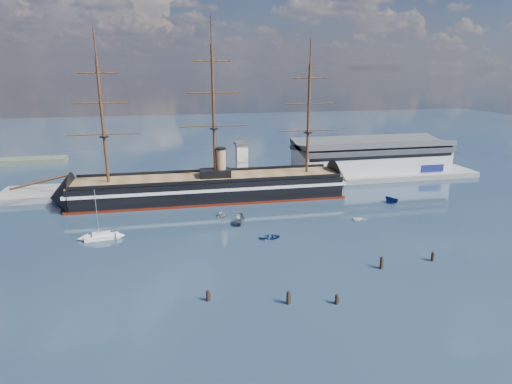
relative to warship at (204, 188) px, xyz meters
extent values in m
plane|color=#1E2C42|center=(12.13, -20.00, -4.04)|extent=(600.00, 600.00, 0.00)
cube|color=slate|center=(22.13, 16.00, -4.04)|extent=(180.00, 18.00, 2.00)
cube|color=#B7BABC|center=(70.13, 20.00, 2.96)|extent=(62.00, 20.00, 10.00)
cube|color=#3F4247|center=(70.13, 20.00, 8.56)|extent=(63.00, 21.00, 2.00)
cube|color=silver|center=(15.13, 13.00, 4.96)|extent=(4.00, 4.00, 14.00)
cube|color=#3F4247|center=(15.13, 13.00, 12.46)|extent=(5.00, 5.00, 1.00)
cube|color=black|center=(1.73, 0.00, -0.04)|extent=(88.28, 17.62, 7.00)
cube|color=silver|center=(1.73, 0.00, 1.16)|extent=(90.28, 17.89, 1.00)
cube|color=#501409|center=(1.73, 0.00, -3.69)|extent=(90.28, 17.85, 0.90)
cone|color=black|center=(-44.77, 0.00, -0.34)|extent=(14.29, 15.94, 15.68)
cone|color=black|center=(48.23, 0.00, -0.34)|extent=(11.29, 15.88, 15.68)
cube|color=brown|center=(1.73, 0.00, 3.56)|extent=(88.26, 16.34, 0.40)
cube|color=black|center=(3.73, 0.00, 4.96)|extent=(10.11, 6.18, 2.50)
cylinder|color=tan|center=(5.73, 0.00, 8.46)|extent=(3.20, 3.20, 9.00)
cylinder|color=#381E0F|center=(-50.27, 0.00, 4.96)|extent=(17.76, 1.03, 4.43)
cylinder|color=#381E0F|center=(-30.27, 0.00, 22.76)|extent=(0.90, 0.90, 38.00)
cylinder|color=#381E0F|center=(3.73, 0.00, 24.76)|extent=(0.90, 0.90, 42.00)
cylinder|color=#381E0F|center=(35.73, 0.00, 21.76)|extent=(0.90, 0.90, 36.00)
cube|color=silver|center=(-29.57, -29.03, -3.48)|extent=(8.67, 3.57, 1.12)
cube|color=silver|center=(-29.57, -29.03, -2.58)|extent=(4.69, 2.38, 0.90)
cylinder|color=#B2B2B7|center=(-30.13, -29.03, 3.25)|extent=(0.18, 0.18, 12.34)
imported|color=gray|center=(7.61, -25.74, -4.04)|extent=(7.88, 3.73, 3.03)
imported|color=navy|center=(13.18, -38.03, -4.04)|extent=(1.66, 3.40, 1.53)
imported|color=silver|center=(3.20, -18.40, -4.04)|extent=(6.43, 4.50, 2.17)
imported|color=white|center=(42.19, -30.34, -4.04)|extent=(1.95, 2.79, 1.21)
imported|color=navy|center=(59.55, -16.91, -4.04)|extent=(6.37, 4.29, 2.40)
cylinder|color=black|center=(-6.01, -65.39, -4.04)|extent=(0.64, 0.64, 2.89)
cylinder|color=black|center=(17.43, -71.69, -4.04)|extent=(0.64, 0.64, 2.66)
cylinder|color=black|center=(32.75, -60.00, -4.04)|extent=(0.64, 0.64, 3.57)
cylinder|color=black|center=(46.18, -58.89, -4.04)|extent=(0.64, 0.64, 2.91)
cylinder|color=black|center=(8.55, -69.74, -4.04)|extent=(0.64, 0.64, 3.36)
camera|label=1|loc=(-12.53, -137.97, 38.48)|focal=30.00mm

